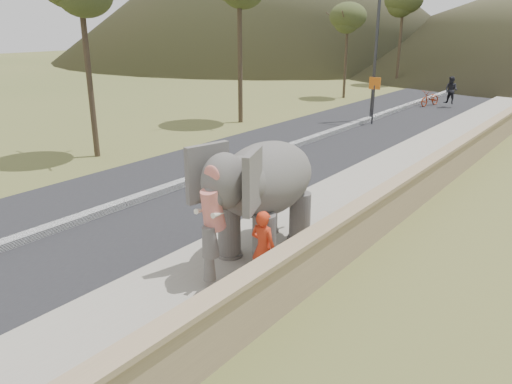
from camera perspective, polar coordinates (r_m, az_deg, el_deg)
ground at (r=10.38m, az=-4.59°, el=-10.28°), size 160.00×160.00×0.00m
road at (r=20.69m, az=3.34°, el=4.78°), size 7.00×120.00×0.03m
median at (r=20.67m, az=3.34°, el=5.03°), size 0.35×120.00×0.22m
walkway at (r=18.48m, az=16.34°, el=2.50°), size 3.00×120.00×0.15m
parapet at (r=17.88m, az=21.39°, el=3.00°), size 0.30×120.00×1.10m
lamppost at (r=27.23m, az=14.36°, el=17.97°), size 1.76×0.36×8.00m
signboard at (r=26.50m, az=13.35°, el=11.01°), size 0.60×0.08×2.40m
elephant_and_man at (r=11.00m, az=1.16°, el=-0.31°), size 2.26×3.70×2.58m
motorcyclist at (r=33.53m, az=20.17°, el=10.37°), size 2.20×1.95×1.91m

